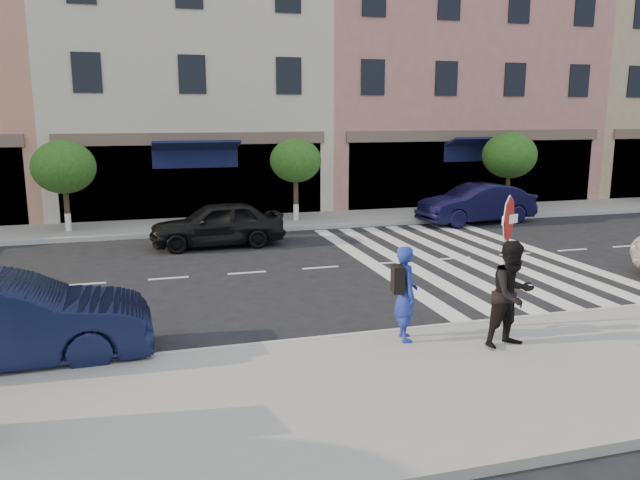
{
  "coord_description": "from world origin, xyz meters",
  "views": [
    {
      "loc": [
        -2.53,
        -11.68,
        4.1
      ],
      "look_at": [
        1.12,
        1.02,
        1.4
      ],
      "focal_mm": 35.0,
      "sensor_mm": 36.0,
      "label": 1
    }
  ],
  "objects_px": {
    "photographer": "(406,293)",
    "car_far_right": "(476,204)",
    "car_near_mid": "(2,322)",
    "car_far_mid": "(217,224)",
    "stop_sign": "(508,232)",
    "walker": "(512,294)"
  },
  "relations": [
    {
      "from": "photographer",
      "to": "car_far_right",
      "type": "height_order",
      "value": "photographer"
    },
    {
      "from": "car_near_mid",
      "to": "car_far_mid",
      "type": "distance_m",
      "value": 9.71
    },
    {
      "from": "car_far_mid",
      "to": "car_far_right",
      "type": "bearing_deg",
      "value": 96.5
    },
    {
      "from": "stop_sign",
      "to": "photographer",
      "type": "height_order",
      "value": "stop_sign"
    },
    {
      "from": "car_near_mid",
      "to": "car_far_right",
      "type": "bearing_deg",
      "value": -56.78
    },
    {
      "from": "walker",
      "to": "car_far_mid",
      "type": "relative_size",
      "value": 0.45
    },
    {
      "from": "car_far_right",
      "to": "photographer",
      "type": "bearing_deg",
      "value": -40.95
    },
    {
      "from": "car_near_mid",
      "to": "walker",
      "type": "bearing_deg",
      "value": -103.99
    },
    {
      "from": "photographer",
      "to": "car_far_right",
      "type": "distance_m",
      "value": 13.56
    },
    {
      "from": "stop_sign",
      "to": "car_near_mid",
      "type": "distance_m",
      "value": 8.82
    },
    {
      "from": "car_near_mid",
      "to": "car_far_mid",
      "type": "relative_size",
      "value": 1.14
    },
    {
      "from": "photographer",
      "to": "car_far_mid",
      "type": "bearing_deg",
      "value": 23.05
    },
    {
      "from": "walker",
      "to": "car_near_mid",
      "type": "relative_size",
      "value": 0.39
    },
    {
      "from": "car_far_mid",
      "to": "car_near_mid",
      "type": "bearing_deg",
      "value": -29.74
    },
    {
      "from": "photographer",
      "to": "car_far_right",
      "type": "relative_size",
      "value": 0.38
    },
    {
      "from": "car_near_mid",
      "to": "car_far_right",
      "type": "distance_m",
      "value": 17.62
    },
    {
      "from": "car_near_mid",
      "to": "car_far_right",
      "type": "xyz_separation_m",
      "value": [
        14.43,
        10.1,
        -0.03
      ]
    },
    {
      "from": "car_near_mid",
      "to": "stop_sign",
      "type": "bearing_deg",
      "value": -97.58
    },
    {
      "from": "walker",
      "to": "car_far_right",
      "type": "relative_size",
      "value": 0.41
    },
    {
      "from": "stop_sign",
      "to": "photographer",
      "type": "bearing_deg",
      "value": 160.04
    },
    {
      "from": "walker",
      "to": "car_far_right",
      "type": "bearing_deg",
      "value": 50.98
    },
    {
      "from": "photographer",
      "to": "car_far_right",
      "type": "xyz_separation_m",
      "value": [
        7.78,
        11.1,
        -0.26
      ]
    }
  ]
}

